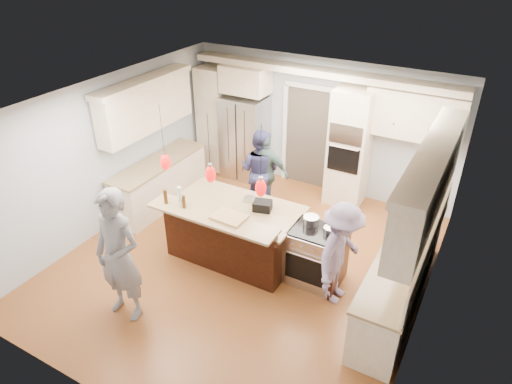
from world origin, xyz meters
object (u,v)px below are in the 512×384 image
kitchen_island (235,231)px  island_range (316,256)px  person_far_left (260,170)px  person_bar_end (119,256)px  refrigerator (245,138)px

kitchen_island → island_range: bearing=3.1°
person_far_left → island_range: bearing=140.0°
island_range → person_bar_end: 2.89m
refrigerator → person_far_left: refrigerator is taller
island_range → person_far_left: person_far_left is taller
island_range → person_bar_end: person_bar_end is taller
kitchen_island → person_far_left: (-0.36, 1.53, 0.33)m
refrigerator → island_range: size_ratio=1.96×
refrigerator → island_range: 3.71m
kitchen_island → person_bar_end: bearing=-109.2°
refrigerator → person_far_left: bearing=-48.0°
person_bar_end → person_far_left: 3.42m
kitchen_island → island_range: kitchen_island is taller
person_bar_end → kitchen_island: bearing=69.4°
person_far_left → person_bar_end: bearing=84.5°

